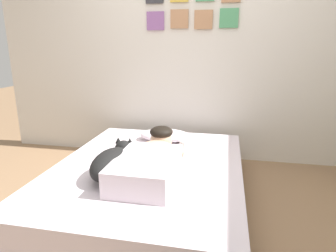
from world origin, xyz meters
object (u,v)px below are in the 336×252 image
at_px(pillow, 165,135).
at_px(person_lying, 151,160).
at_px(coffee_cup, 184,145).
at_px(dog, 113,162).
at_px(cell_phone, 156,187).
at_px(bed, 149,183).

relative_size(pillow, person_lying, 0.57).
bearing_deg(person_lying, coffee_cup, 73.99).
relative_size(dog, cell_phone, 4.11).
bearing_deg(dog, cell_phone, -20.25).
distance_m(pillow, person_lying, 0.80).
xyz_separation_m(pillow, person_lying, (0.06, -0.80, 0.05)).
bearing_deg(cell_phone, pillow, 98.60).
height_order(bed, pillow, pillow).
distance_m(bed, cell_phone, 0.45).
distance_m(bed, pillow, 0.68).
bearing_deg(dog, coffee_cup, 57.22).
distance_m(dog, cell_phone, 0.40).
bearing_deg(coffee_cup, bed, -118.04).
bearing_deg(pillow, coffee_cup, -41.61).
distance_m(dog, coffee_cup, 0.81).
height_order(person_lying, dog, person_lying).
distance_m(bed, dog, 0.42).
height_order(bed, person_lying, person_lying).
bearing_deg(bed, coffee_cup, 61.96).
bearing_deg(pillow, dog, -103.24).
xyz_separation_m(person_lying, coffee_cup, (0.17, 0.59, -0.07)).
distance_m(bed, coffee_cup, 0.53).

